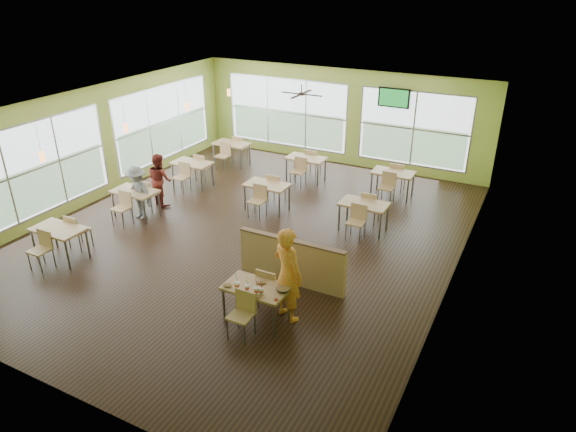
# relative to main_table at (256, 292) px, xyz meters

# --- Properties ---
(room) EXTENTS (12.00, 12.04, 3.20)m
(room) POSITION_rel_main_table_xyz_m (-2.00, 3.00, 0.97)
(room) COLOR black
(room) RESTS_ON ground
(window_bays) EXTENTS (9.24, 10.24, 2.38)m
(window_bays) POSITION_rel_main_table_xyz_m (-4.65, 6.08, 0.85)
(window_bays) COLOR white
(window_bays) RESTS_ON room
(main_table) EXTENTS (1.22, 1.52, 0.87)m
(main_table) POSITION_rel_main_table_xyz_m (0.00, 0.00, 0.00)
(main_table) COLOR tan
(main_table) RESTS_ON floor
(half_wall_divider) EXTENTS (2.40, 0.14, 1.04)m
(half_wall_divider) POSITION_rel_main_table_xyz_m (0.00, 1.45, -0.11)
(half_wall_divider) COLOR tan
(half_wall_divider) RESTS_ON floor
(dining_tables) EXTENTS (6.92, 8.72, 0.87)m
(dining_tables) POSITION_rel_main_table_xyz_m (-3.05, 4.71, -0.00)
(dining_tables) COLOR tan
(dining_tables) RESTS_ON floor
(pendant_lights) EXTENTS (0.11, 7.31, 0.86)m
(pendant_lights) POSITION_rel_main_table_xyz_m (-5.20, 3.68, 1.82)
(pendant_lights) COLOR #2D2119
(pendant_lights) RESTS_ON ceiling
(ceiling_fan) EXTENTS (1.25, 1.25, 0.29)m
(ceiling_fan) POSITION_rel_main_table_xyz_m (-2.00, 6.00, 2.32)
(ceiling_fan) COLOR #2D2119
(ceiling_fan) RESTS_ON ceiling
(tv_backwall) EXTENTS (1.00, 0.07, 0.60)m
(tv_backwall) POSITION_rel_main_table_xyz_m (-0.20, 8.90, 1.82)
(tv_backwall) COLOR black
(tv_backwall) RESTS_ON wall_back
(man_plaid) EXTENTS (0.81, 0.68, 1.90)m
(man_plaid) POSITION_rel_main_table_xyz_m (0.47, 0.36, 0.32)
(man_plaid) COLOR #F6471B
(man_plaid) RESTS_ON floor
(patron_maroon) EXTENTS (0.88, 0.79, 1.49)m
(patron_maroon) POSITION_rel_main_table_xyz_m (-5.14, 3.45, 0.11)
(patron_maroon) COLOR maroon
(patron_maroon) RESTS_ON floor
(patron_grey) EXTENTS (1.01, 0.67, 1.46)m
(patron_grey) POSITION_rel_main_table_xyz_m (-5.05, 2.46, 0.10)
(patron_grey) COLOR slate
(patron_grey) RESTS_ON floor
(cup_blue) EXTENTS (0.10, 0.10, 0.37)m
(cup_blue) POSITION_rel_main_table_xyz_m (-0.27, -0.21, 0.19)
(cup_blue) COLOR white
(cup_blue) RESTS_ON main_table
(cup_yellow) EXTENTS (0.09, 0.09, 0.34)m
(cup_yellow) POSITION_rel_main_table_xyz_m (-0.07, -0.20, 0.19)
(cup_yellow) COLOR white
(cup_yellow) RESTS_ON main_table
(cup_red_near) EXTENTS (0.10, 0.10, 0.37)m
(cup_red_near) POSITION_rel_main_table_xyz_m (0.13, -0.20, 0.19)
(cup_red_near) COLOR white
(cup_red_near) RESTS_ON main_table
(cup_red_far) EXTENTS (0.09, 0.09, 0.32)m
(cup_red_far) POSITION_rel_main_table_xyz_m (0.21, -0.17, 0.18)
(cup_red_far) COLOR white
(cup_red_far) RESTS_ON main_table
(food_basket) EXTENTS (0.27, 0.27, 0.06)m
(food_basket) POSITION_rel_main_table_xyz_m (0.51, 0.11, 0.15)
(food_basket) COLOR black
(food_basket) RESTS_ON main_table
(ketchup_cup) EXTENTS (0.07, 0.07, 0.03)m
(ketchup_cup) POSITION_rel_main_table_xyz_m (0.54, -0.22, 0.13)
(ketchup_cup) COLOR #A33018
(ketchup_cup) RESTS_ON main_table
(wrapper_left) EXTENTS (0.20, 0.19, 0.04)m
(wrapper_left) POSITION_rel_main_table_xyz_m (-0.48, -0.23, 0.14)
(wrapper_left) COLOR olive
(wrapper_left) RESTS_ON main_table
(wrapper_mid) EXTENTS (0.23, 0.22, 0.05)m
(wrapper_mid) POSITION_rel_main_table_xyz_m (0.02, 0.15, 0.14)
(wrapper_mid) COLOR olive
(wrapper_mid) RESTS_ON main_table
(wrapper_right) EXTENTS (0.17, 0.16, 0.03)m
(wrapper_right) POSITION_rel_main_table_xyz_m (0.19, -0.30, 0.14)
(wrapper_right) COLOR olive
(wrapper_right) RESTS_ON main_table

